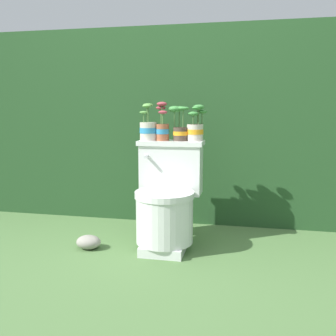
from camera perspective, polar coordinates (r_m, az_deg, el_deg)
The scene contains 8 objects.
ground_plane at distance 2.42m, azimuth -1.66°, elevation -11.90°, with size 12.00×12.00×0.00m, color #4C703D.
hedge_backdrop at distance 3.16m, azimuth 2.14°, elevation 6.55°, with size 4.10×0.76×1.46m.
toilet at distance 2.35m, azimuth -0.14°, elevation -4.83°, with size 0.42×0.49×0.66m.
potted_plant_left at distance 2.43m, azimuth -3.01°, elevation 5.95°, with size 0.12×0.12×0.24m.
potted_plant_midleft at distance 2.41m, azimuth -0.83°, elevation 6.14°, with size 0.09×0.10×0.25m.
potted_plant_middle at distance 2.41m, azimuth 1.82°, elevation 6.36°, with size 0.14×0.10×0.22m.
potted_plant_midright at distance 2.40m, azimuth 4.21°, elevation 6.08°, with size 0.13×0.11×0.23m.
garden_stone at distance 2.43m, azimuth -12.01°, elevation -10.98°, with size 0.15×0.12×0.09m.
Camera 1 is at (0.53, -2.20, 0.86)m, focal length 40.00 mm.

